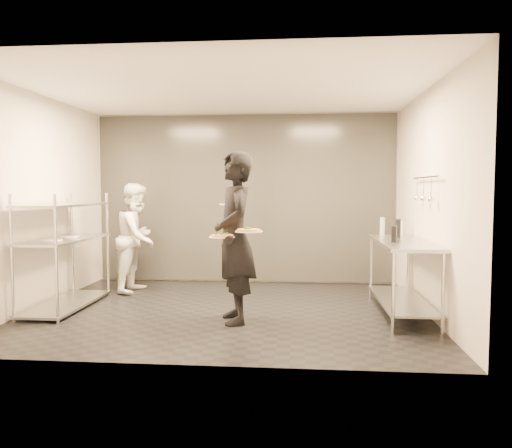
# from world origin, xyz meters

# --- Properties ---
(room_shell) EXTENTS (5.00, 4.00, 2.80)m
(room_shell) POSITION_xyz_m (0.00, 1.18, 1.40)
(room_shell) COLOR black
(room_shell) RESTS_ON ground
(pass_rack) EXTENTS (0.60, 1.60, 1.50)m
(pass_rack) POSITION_xyz_m (-2.15, -0.00, 0.77)
(pass_rack) COLOR silver
(pass_rack) RESTS_ON ground
(prep_counter) EXTENTS (0.60, 1.80, 0.92)m
(prep_counter) POSITION_xyz_m (2.18, 0.00, 0.63)
(prep_counter) COLOR silver
(prep_counter) RESTS_ON ground
(utensil_rail) EXTENTS (0.07, 1.20, 0.31)m
(utensil_rail) POSITION_xyz_m (2.43, -0.00, 1.55)
(utensil_rail) COLOR silver
(utensil_rail) RESTS_ON room_shell
(waiter) EXTENTS (0.67, 0.84, 1.99)m
(waiter) POSITION_xyz_m (0.16, -0.52, 0.99)
(waiter) COLOR black
(waiter) RESTS_ON ground
(chef) EXTENTS (0.70, 0.85, 1.64)m
(chef) POSITION_xyz_m (-1.55, 1.10, 0.82)
(chef) COLOR silver
(chef) RESTS_ON ground
(pizza_plate_near) EXTENTS (0.29, 0.29, 0.05)m
(pizza_plate_near) POSITION_xyz_m (0.05, -0.74, 1.03)
(pizza_plate_near) COLOR white
(pizza_plate_near) RESTS_ON waiter
(pizza_plate_far) EXTENTS (0.31, 0.31, 0.05)m
(pizza_plate_far) POSITION_xyz_m (0.35, -0.75, 1.10)
(pizza_plate_far) COLOR white
(pizza_plate_far) RESTS_ON waiter
(salad_plate) EXTENTS (0.27, 0.27, 0.07)m
(salad_plate) POSITION_xyz_m (0.08, -0.25, 1.39)
(salad_plate) COLOR white
(salad_plate) RESTS_ON waiter
(pos_monitor) EXTENTS (0.11, 0.27, 0.19)m
(pos_monitor) POSITION_xyz_m (2.06, -0.08, 1.02)
(pos_monitor) COLOR black
(pos_monitor) RESTS_ON prep_counter
(bottle_green) EXTENTS (0.07, 0.07, 0.25)m
(bottle_green) POSITION_xyz_m (2.06, 0.80, 1.04)
(bottle_green) COLOR gray
(bottle_green) RESTS_ON prep_counter
(bottle_clear) EXTENTS (0.06, 0.06, 0.20)m
(bottle_clear) POSITION_xyz_m (2.34, 0.80, 1.02)
(bottle_clear) COLOR gray
(bottle_clear) RESTS_ON prep_counter
(bottle_dark) EXTENTS (0.07, 0.07, 0.24)m
(bottle_dark) POSITION_xyz_m (2.20, 0.42, 1.04)
(bottle_dark) COLOR black
(bottle_dark) RESTS_ON prep_counter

